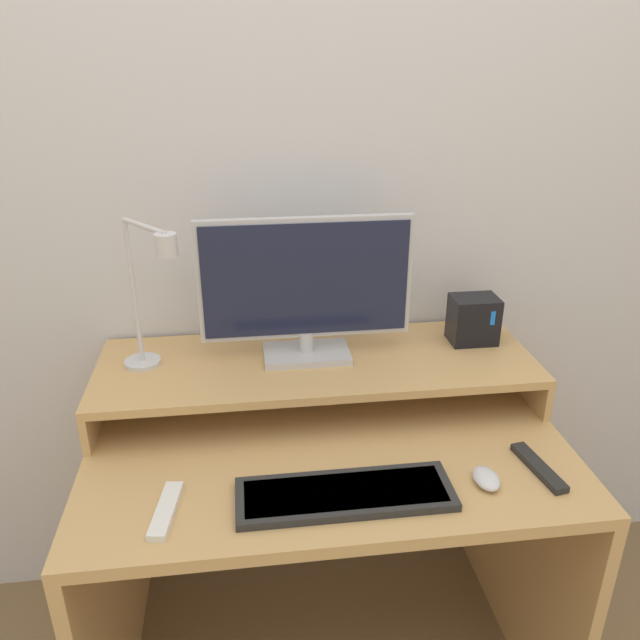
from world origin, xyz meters
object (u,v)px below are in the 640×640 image
desk_lamp (150,296)px  router_dock (473,319)px  monitor (306,287)px  remote_control (166,510)px  mouse (486,478)px  keyboard (345,494)px  remote_secondary (539,467)px

desk_lamp → router_dock: (0.84, 0.08, -0.15)m
monitor → remote_control: (-0.34, -0.43, -0.30)m
router_dock → mouse: bearing=-104.8°
monitor → keyboard: (0.03, -0.43, -0.30)m
remote_control → desk_lamp: bearing=96.2°
monitor → remote_secondary: bearing=-39.7°
remote_control → remote_secondary: bearing=2.5°
keyboard → remote_control: 0.37m
router_dock → keyboard: 0.66m
monitor → remote_control: monitor is taller
router_dock → remote_control: (-0.80, -0.47, -0.17)m
monitor → mouse: 0.62m
remote_secondary → monitor: bearing=140.3°
desk_lamp → remote_secondary: desk_lamp is taller
keyboard → mouse: (0.31, 0.01, 0.00)m
remote_secondary → desk_lamp: bearing=157.8°
router_dock → remote_secondary: size_ratio=0.74×
desk_lamp → remote_secondary: (0.86, -0.35, -0.32)m
keyboard → mouse: 0.31m
router_dock → remote_secondary: bearing=-88.4°
keyboard → mouse: size_ratio=5.47×
remote_secondary → remote_control: bearing=-177.5°
monitor → remote_control: size_ratio=3.24×
desk_lamp → mouse: bearing=-27.6°
keyboard → remote_control: size_ratio=2.74×
monitor → keyboard: bearing=-85.7°
monitor → remote_secondary: size_ratio=3.05×
remote_control → remote_secondary: same height
router_dock → remote_control: bearing=-149.8°
keyboard → remote_secondary: bearing=4.5°
router_dock → remote_control: size_ratio=0.78×
keyboard → remote_control: keyboard is taller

